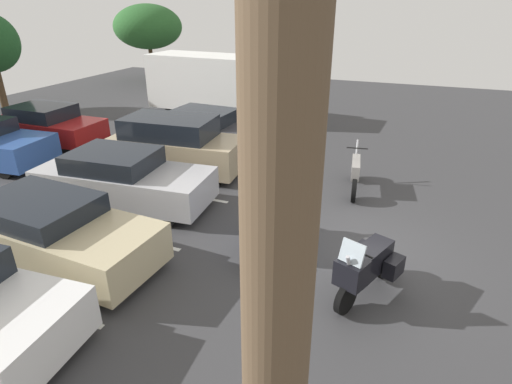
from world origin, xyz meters
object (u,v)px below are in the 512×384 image
car_silver (123,179)px  utility_pole (277,289)px  motorcycle_touring (366,266)px  car_far_red (47,125)px  box_truck (218,84)px  car_champagne (51,231)px  car_tan (176,145)px  car_charcoal (209,130)px  motorcycle_third (275,222)px  motorcycle_second (355,173)px

car_silver → utility_pole: size_ratio=0.59×
motorcycle_touring → car_far_red: size_ratio=0.45×
car_silver → utility_pole: (-7.23, -6.70, 3.47)m
motorcycle_touring → box_truck: size_ratio=0.27×
car_silver → box_truck: size_ratio=0.68×
car_champagne → car_tan: bearing=2.2°
car_far_red → box_truck: box_truck is taller
motorcycle_touring → car_champagne: bearing=100.3°
car_charcoal → utility_pole: size_ratio=0.55×
motorcycle_touring → motorcycle_third: bearing=63.7°
box_truck → car_tan: bearing=-165.4°
car_charcoal → box_truck: bearing=21.4°
motorcycle_third → car_silver: size_ratio=0.46×
motorcycle_second → car_silver: size_ratio=0.46×
motorcycle_touring → car_far_red: (5.20, 12.96, 0.03)m
motorcycle_second → motorcycle_third: size_ratio=0.99×
car_silver → utility_pole: bearing=-137.2°
car_champagne → car_charcoal: 7.89m
car_charcoal → utility_pole: bearing=-151.6°
motorcycle_third → utility_pole: size_ratio=0.28×
car_silver → car_charcoal: car_silver is taller
motorcycle_touring → box_truck: bearing=36.6°
car_far_red → motorcycle_touring: bearing=-111.9°
motorcycle_second → box_truck: bearing=49.1°
motorcycle_second → box_truck: (6.50, 7.51, 0.96)m
motorcycle_touring → car_silver: car_silver is taller
car_charcoal → car_far_red: (-1.52, 6.34, -0.02)m
car_silver → car_far_red: (3.53, 6.27, -0.04)m
car_tan → car_charcoal: bearing=0.6°
motorcycle_second → motorcycle_touring: bearing=-169.2°
car_far_red → utility_pole: size_ratio=0.54×
motorcycle_second → car_tan: size_ratio=0.51×
motorcycle_second → car_tan: (-0.59, 5.66, 0.36)m
car_silver → car_tan: (2.61, -0.09, 0.16)m
car_far_red → car_tan: bearing=-98.2°
motorcycle_third → car_champagne: (-2.21, 4.26, 0.09)m
car_charcoal → box_truck: size_ratio=0.62×
motorcycle_touring → car_tan: size_ratio=0.45×
car_silver → car_far_red: car_silver is taller
car_champagne → utility_pole: size_ratio=0.60×
motorcycle_second → utility_pole: utility_pole is taller
car_tan → car_far_red: bearing=81.8°
motorcycle_touring → car_charcoal: bearing=44.6°
motorcycle_second → car_charcoal: 5.98m
motorcycle_second → box_truck: box_truck is taller
utility_pole → car_champagne: bearing=55.5°
utility_pole → car_tan: bearing=33.9°
car_tan → box_truck: size_ratio=0.60×
car_tan → utility_pole: (-9.85, -6.62, 3.32)m
car_silver → motorcycle_touring: bearing=-104.0°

